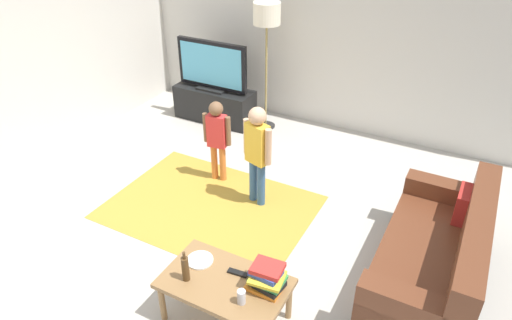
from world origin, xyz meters
The scene contains 15 objects.
ground centered at (0.00, 0.00, 0.00)m, with size 7.80×7.80×0.00m, color #B2ADA3.
wall_back centered at (0.00, 3.00, 1.35)m, with size 6.00×0.12×2.70m, color silver.
area_rug centered at (-0.48, 0.41, 0.00)m, with size 2.20×1.60×0.01m, color #B28C33.
tv_stand centered at (-1.60, 2.30, 0.24)m, with size 1.20×0.44×0.50m.
tv centered at (-1.60, 2.28, 0.85)m, with size 1.10×0.28×0.71m.
couch centered at (1.91, 0.38, 0.29)m, with size 0.80×1.80×0.86m.
floor_lamp centered at (-0.83, 2.45, 1.54)m, with size 0.36×0.36×1.78m.
child_near_tv centered at (-0.69, 0.95, 0.61)m, with size 0.34×0.16×1.02m.
child_center centered at (-0.07, 0.75, 0.70)m, with size 0.38×0.21×1.17m.
coffee_table centered at (0.47, -0.80, 0.37)m, with size 1.00×0.60×0.42m.
book_stack centered at (0.79, -0.70, 0.53)m, with size 0.29×0.25×0.22m.
bottle centered at (0.19, -0.92, 0.54)m, with size 0.06×0.06×0.28m.
tv_remote centered at (0.52, -0.68, 0.43)m, with size 0.17×0.05×0.02m, color black.
soda_can centered at (0.69, -0.92, 0.48)m, with size 0.07×0.07×0.12m, color silver.
plate centered at (0.17, -0.70, 0.43)m, with size 0.22×0.22×0.02m.
Camera 1 is at (1.89, -2.95, 3.12)m, focal length 32.18 mm.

